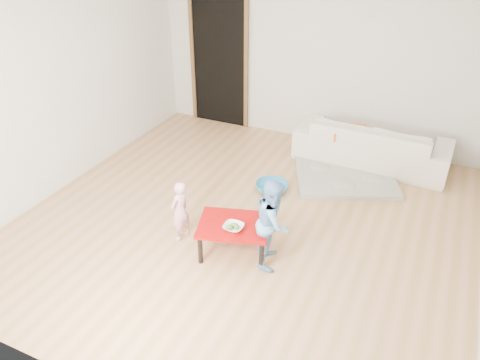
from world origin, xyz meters
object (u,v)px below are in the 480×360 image
Objects in this scene: red_table at (234,238)px; basin at (272,188)px; bowl at (233,227)px; child_blue at (273,222)px; sofa at (372,143)px; child_pink at (180,211)px.

red_table reaches higher than basin.
child_blue is at bearing 19.35° from bowl.
sofa is at bearing 72.51° from bowl.
sofa is at bearing -23.33° from child_blue.
sofa is at bearing 71.20° from red_table.
bowl is (-0.86, -2.73, 0.08)m from sofa.
red_table is 1.03× the size of child_pink.
child_pink reaches higher than basin.
child_blue reaches higher than sofa.
child_pink reaches higher than red_table.
child_blue is at bearing 5.88° from red_table.
child_blue is (0.42, 0.04, 0.29)m from red_table.
basin is at bearing 166.74° from child_pink.
sofa reaches higher than basin.
child_pink is 1.06m from child_blue.
basin is at bearing 93.39° from red_table.
child_pink is (-0.63, -0.02, 0.17)m from red_table.
bowl is 0.21× the size of child_blue.
sofa is 10.39× the size of bowl.
sofa is 1.68m from basin.
sofa is 2.86m from bowl.
child_blue is (-0.48, -2.59, 0.17)m from sofa.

